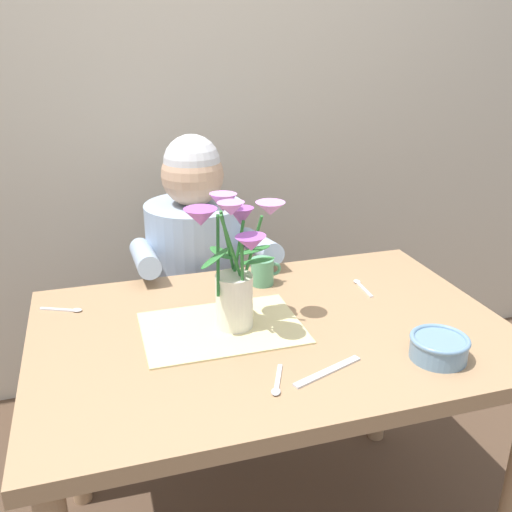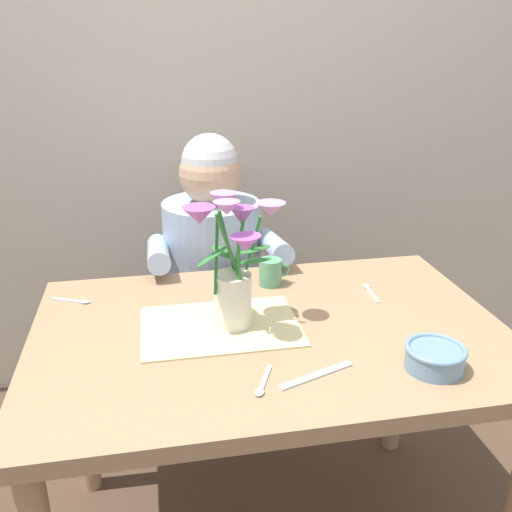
# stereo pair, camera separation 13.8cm
# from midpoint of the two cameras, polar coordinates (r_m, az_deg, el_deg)

# --- Properties ---
(wood_panel_backdrop) EXTENTS (4.00, 0.10, 2.50)m
(wood_panel_backdrop) POSITION_cam_midpoint_polar(r_m,az_deg,el_deg) (2.30, -2.37, 16.93)
(wood_panel_backdrop) COLOR beige
(wood_panel_backdrop) RESTS_ON ground_plane
(dining_table) EXTENTS (1.20, 0.80, 0.74)m
(dining_table) POSITION_cam_midpoint_polar(r_m,az_deg,el_deg) (1.49, 4.11, -10.62)
(dining_table) COLOR #9E7A56
(dining_table) RESTS_ON ground_plane
(seated_person) EXTENTS (0.45, 0.47, 1.14)m
(seated_person) POSITION_cam_midpoint_polar(r_m,az_deg,el_deg) (2.05, -2.39, -3.69)
(seated_person) COLOR #4C4C56
(seated_person) RESTS_ON ground_plane
(striped_placemat) EXTENTS (0.40, 0.28, 0.00)m
(striped_placemat) POSITION_cam_midpoint_polar(r_m,az_deg,el_deg) (1.44, -0.88, -7.20)
(striped_placemat) COLOR beige
(striped_placemat) RESTS_ON dining_table
(flower_vase) EXTENTS (0.27, 0.23, 0.35)m
(flower_vase) POSITION_cam_midpoint_polar(r_m,az_deg,el_deg) (1.37, 0.51, -0.48)
(flower_vase) COLOR silver
(flower_vase) RESTS_ON dining_table
(ceramic_bowl) EXTENTS (0.14, 0.14, 0.06)m
(ceramic_bowl) POSITION_cam_midpoint_polar(r_m,az_deg,el_deg) (1.35, 20.60, -9.65)
(ceramic_bowl) COLOR #6689A8
(ceramic_bowl) RESTS_ON dining_table
(dinner_knife) EXTENTS (0.18, 0.08, 0.00)m
(dinner_knife) POSITION_cam_midpoint_polar(r_m,az_deg,el_deg) (1.27, 9.33, -11.97)
(dinner_knife) COLOR silver
(dinner_knife) RESTS_ON dining_table
(coffee_cup) EXTENTS (0.09, 0.07, 0.08)m
(coffee_cup) POSITION_cam_midpoint_polar(r_m,az_deg,el_deg) (1.66, 3.90, -1.69)
(coffee_cup) COLOR #569970
(coffee_cup) RESTS_ON dining_table
(spoon_0) EXTENTS (0.11, 0.06, 0.01)m
(spoon_0) POSITION_cam_midpoint_polar(r_m,az_deg,el_deg) (1.63, -15.47, -4.48)
(spoon_0) COLOR silver
(spoon_0) RESTS_ON dining_table
(spoon_1) EXTENTS (0.06, 0.11, 0.01)m
(spoon_1) POSITION_cam_midpoint_polar(r_m,az_deg,el_deg) (1.22, 3.95, -13.10)
(spoon_1) COLOR silver
(spoon_1) RESTS_ON dining_table
(spoon_2) EXTENTS (0.02, 0.12, 0.01)m
(spoon_2) POSITION_cam_midpoint_polar(r_m,az_deg,el_deg) (1.68, 13.79, -3.44)
(spoon_2) COLOR silver
(spoon_2) RESTS_ON dining_table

